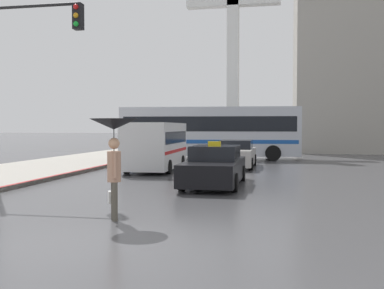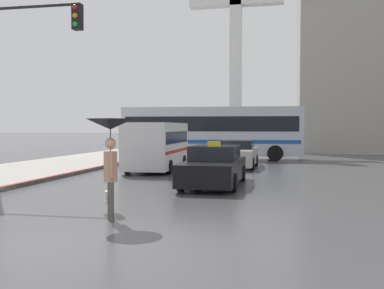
{
  "view_description": "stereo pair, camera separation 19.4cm",
  "coord_description": "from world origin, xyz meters",
  "views": [
    {
      "loc": [
        3.7,
        -7.08,
        2.05
      ],
      "look_at": [
        0.43,
        9.5,
        1.4
      ],
      "focal_mm": 42.0,
      "sensor_mm": 36.0,
      "label": 1
    },
    {
      "loc": [
        3.89,
        -7.04,
        2.05
      ],
      "look_at": [
        0.43,
        9.5,
        1.4
      ],
      "focal_mm": 42.0,
      "sensor_mm": 36.0,
      "label": 2
    }
  ],
  "objects": [
    {
      "name": "pedestrian_with_umbrella",
      "position": [
        0.12,
        2.23,
        1.8
      ],
      "size": [
        1.05,
        1.05,
        2.24
      ],
      "rotation": [
        0.0,
        0.0,
        2.06
      ],
      "color": "#4C473D",
      "rests_on": "ground_plane"
    },
    {
      "name": "traffic_light",
      "position": [
        -4.23,
        5.97,
        4.23
      ],
      "size": [
        3.13,
        0.38,
        6.17
      ],
      "color": "black",
      "rests_on": "ground_plane"
    },
    {
      "name": "sedan_red",
      "position": [
        1.47,
        15.8,
        0.66
      ],
      "size": [
        1.91,
        4.45,
        1.39
      ],
      "rotation": [
        0.0,
        0.0,
        3.14
      ],
      "color": "#B7B2AD",
      "rests_on": "ground_plane"
    },
    {
      "name": "city_bus",
      "position": [
        -0.78,
        21.54,
        1.85
      ],
      "size": [
        11.49,
        3.3,
        3.32
      ],
      "rotation": [
        0.0,
        0.0,
        -1.5
      ],
      "color": "#B2B7C1",
      "rests_on": "ground_plane"
    },
    {
      "name": "ambulance_van",
      "position": [
        -2.1,
        13.46,
        1.26
      ],
      "size": [
        2.23,
        5.34,
        2.26
      ],
      "rotation": [
        0.0,
        0.0,
        3.18
      ],
      "color": "silver",
      "rests_on": "ground_plane"
    },
    {
      "name": "ground_plane",
      "position": [
        0.0,
        0.0,
        0.0
      ],
      "size": [
        300.0,
        300.0,
        0.0
      ],
      "primitive_type": "plane",
      "color": "#424244"
    },
    {
      "name": "taxi",
      "position": [
        1.43,
        8.54,
        0.65
      ],
      "size": [
        1.91,
        4.75,
        1.56
      ],
      "rotation": [
        0.0,
        0.0,
        3.14
      ],
      "color": "black",
      "rests_on": "ground_plane"
    },
    {
      "name": "monument_cross",
      "position": [
        -0.02,
        28.48,
        9.46
      ],
      "size": [
        7.34,
        0.9,
        16.68
      ],
      "color": "white",
      "rests_on": "ground_plane"
    }
  ]
}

